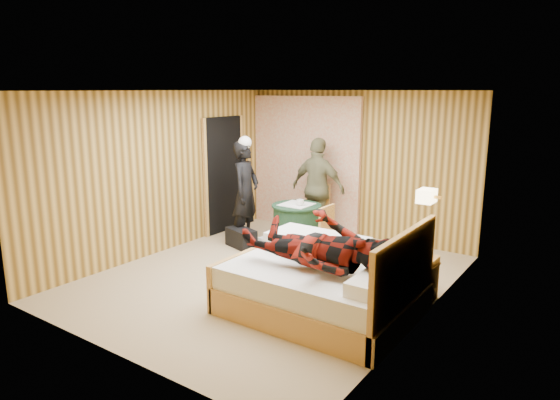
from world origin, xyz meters
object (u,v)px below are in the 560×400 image
Objects in this scene: nightstand at (415,279)px; chair_far at (316,207)px; wall_lamp at (427,196)px; duffel_bag at (241,238)px; woman_standing at (246,192)px; chair_near at (321,229)px; man_at_table at (318,188)px; round_table at (296,225)px; man_on_bed at (319,234)px; bed at (326,284)px.

chair_far is (-2.37, 1.63, 0.26)m from nightstand.
duffel_bag is (-3.13, 0.37, -1.15)m from wall_lamp.
wall_lamp reaches higher than duffel_bag.
woman_standing reaches higher than duffel_bag.
man_at_table is at bearing -146.13° from chair_near.
woman_standing reaches higher than chair_far.
man_at_table is (0.00, 0.67, 0.50)m from round_table.
man_on_bed is at bearing 122.01° from man_at_table.
round_table is 2.70m from man_on_bed.
bed reaches higher than chair_far.
wall_lamp is 3.34m from woman_standing.
chair_near is (0.69, -0.41, 0.14)m from round_table.
chair_far is at bearing -144.72° from chair_near.
bed is at bearing 123.81° from man_at_table.
wall_lamp is 0.30× the size of chair_near.
man_at_table is at bearing 50.30° from chair_far.
man_at_table reaches higher than nightstand.
man_on_bed is (-0.77, -1.16, -0.31)m from wall_lamp.
chair_far reaches higher than round_table.
round_table is 0.84m from man_at_table.
man_at_table reaches higher than chair_far.
duffel_bag is (-3.08, 0.46, -0.13)m from nightstand.
nightstand is at bearing 145.99° from man_at_table.
wall_lamp is at bearing 148.00° from man_at_table.
man_at_table is 3.18m from man_on_bed.
man_on_bed is at bearing -15.79° from duffel_bag.
duffel_bag is at bearing -133.00° from chair_far.
chair_far is 3.19m from man_on_bed.
woman_standing is (-3.20, 0.74, 0.57)m from nightstand.
wall_lamp reaches higher than chair_near.
woman_standing is 1.25m from man_at_table.
chair_near is 1.33m from man_at_table.
duffel_bag is (-2.32, 1.30, -0.17)m from bed.
nightstand is 1.07× the size of duffel_bag.
duffel_bag is 0.76m from woman_standing.
wall_lamp is at bearing 75.10° from chair_near.
woman_standing is at bearing 166.94° from nightstand.
bed reaches higher than chair_near.
round_table is (-2.36, 0.99, 0.07)m from nightstand.
wall_lamp is at bearing -44.32° from chair_far.
woman_standing is (-0.84, -0.25, 0.49)m from round_table.
bed is 2.39× the size of chair_near.
bed is 3.02m from man_at_table.
duffel_bag is at bearing 60.12° from man_at_table.
chair_near is at bearing 122.53° from bed.
nightstand is 2.89m from chair_far.
duffel_bag is 0.30× the size of man_on_bed.
bed is 1.22× the size of woman_standing.
nightstand is 2.94m from man_at_table.
chair_near is at bearing 160.63° from nightstand.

